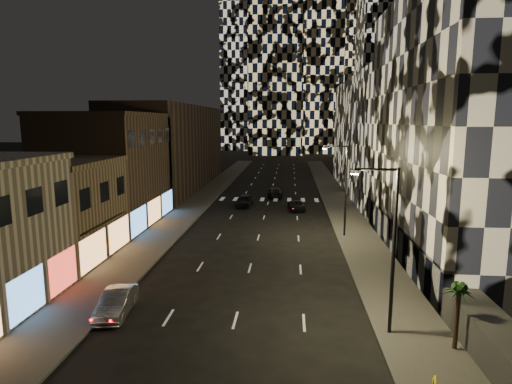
% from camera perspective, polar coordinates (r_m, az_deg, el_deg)
% --- Properties ---
extents(sidewalk_left, '(4.00, 120.00, 0.15)m').
position_cam_1_polar(sidewalk_left, '(64.63, -7.15, -0.79)').
color(sidewalk_left, '#47443F').
rests_on(sidewalk_left, ground).
extents(sidewalk_right, '(4.00, 120.00, 0.15)m').
position_cam_1_polar(sidewalk_right, '(63.66, 10.77, -1.05)').
color(sidewalk_right, '#47443F').
rests_on(sidewalk_right, ground).
extents(curb_left, '(0.20, 120.00, 0.15)m').
position_cam_1_polar(curb_left, '(64.24, -5.31, -0.82)').
color(curb_left, '#4C4C47').
rests_on(curb_left, ground).
extents(curb_right, '(0.20, 120.00, 0.15)m').
position_cam_1_polar(curb_right, '(63.47, 8.89, -1.02)').
color(curb_right, '#4C4C47').
rests_on(curb_right, ground).
extents(retail_tan, '(10.00, 10.00, 8.00)m').
position_cam_1_polar(retail_tan, '(39.57, -26.04, -2.45)').
color(retail_tan, brown).
rests_on(retail_tan, ground).
extents(retail_brown, '(10.00, 15.00, 12.00)m').
position_cam_1_polar(retail_brown, '(50.27, -19.00, 2.66)').
color(retail_brown, '#453527').
rests_on(retail_brown, ground).
extents(retail_filler_left, '(10.00, 40.00, 14.00)m').
position_cam_1_polar(retail_filler_left, '(75.12, -10.96, 5.86)').
color(retail_filler_left, '#453527').
rests_on(retail_filler_left, ground).
extents(midrise_right, '(16.00, 25.00, 22.00)m').
position_cam_1_polar(midrise_right, '(40.45, 29.60, 7.52)').
color(midrise_right, '#232326').
rests_on(midrise_right, ground).
extents(midrise_base, '(0.60, 25.00, 3.00)m').
position_cam_1_polar(midrise_base, '(39.18, 18.14, -5.82)').
color(midrise_base, '#383838').
rests_on(midrise_base, ground).
extents(plinth_right, '(2.00, 8.00, 2.00)m').
position_cam_1_polar(plinth_right, '(24.87, 28.89, -16.78)').
color(plinth_right, '#383838').
rests_on(plinth_right, ground).
extents(midrise_filler_right, '(16.00, 40.00, 18.00)m').
position_cam_1_polar(midrise_filler_right, '(71.32, 18.47, 6.97)').
color(midrise_filler_right, '#232326').
rests_on(midrise_filler_right, ground).
extents(tower_center_low, '(18.00, 18.00, 95.00)m').
position_cam_1_polar(tower_center_low, '(156.52, 2.85, 22.76)').
color(tower_center_low, black).
rests_on(tower_center_low, ground).
extents(streetlight_near, '(2.55, 0.25, 9.00)m').
position_cam_1_polar(streetlight_near, '(23.68, 17.39, -6.06)').
color(streetlight_near, black).
rests_on(streetlight_near, sidewalk_right).
extents(streetlight_far, '(2.55, 0.25, 9.00)m').
position_cam_1_polar(streetlight_far, '(43.02, 11.60, 1.04)').
color(streetlight_far, black).
rests_on(streetlight_far, sidewalk_right).
extents(car_silver_parked, '(1.99, 4.61, 1.48)m').
position_cam_1_polar(car_silver_parked, '(27.78, -18.08, -13.84)').
color(car_silver_parked, '#939498').
rests_on(car_silver_parked, ground).
extents(car_dark_midlane, '(2.26, 4.74, 1.56)m').
position_cam_1_polar(car_dark_midlane, '(58.20, -1.52, -1.16)').
color(car_dark_midlane, black).
rests_on(car_dark_midlane, ground).
extents(car_dark_oncoming, '(2.11, 5.09, 1.47)m').
position_cam_1_polar(car_dark_oncoming, '(65.15, 2.58, -0.06)').
color(car_dark_oncoming, black).
rests_on(car_dark_oncoming, ground).
extents(car_dark_rightlane, '(2.31, 4.47, 1.21)m').
position_cam_1_polar(car_dark_rightlane, '(55.86, 5.46, -1.83)').
color(car_dark_rightlane, black).
rests_on(car_dark_rightlane, ground).
extents(palm_tree, '(1.77, 1.76, 3.48)m').
position_cam_1_polar(palm_tree, '(23.96, 25.42, -12.24)').
color(palm_tree, '#47331E').
rests_on(palm_tree, sidewalk_right).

